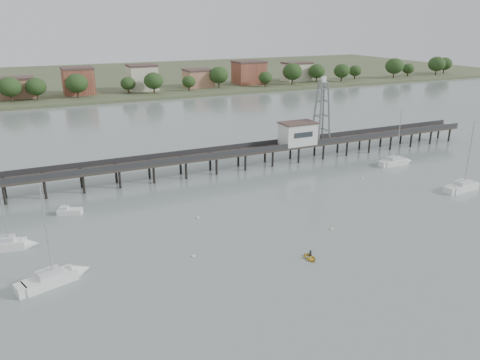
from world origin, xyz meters
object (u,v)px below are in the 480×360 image
object	(u,v)px
sailboat_e	(399,162)
yellow_dinghy	(310,259)
sailboat_d	(467,186)
sailboat_a	(61,276)
white_tender	(69,211)
pier	(198,157)
sailboat_b	(14,245)
lattice_tower	(322,112)

from	to	relation	value
sailboat_e	yellow_dinghy	bearing A→B (deg)	-144.70
sailboat_d	yellow_dinghy	world-z (taller)	sailboat_d
sailboat_a	sailboat_d	bearing A→B (deg)	-15.91
sailboat_e	yellow_dinghy	xyz separation A→B (m)	(-43.84, -29.89, -0.64)
sailboat_e	white_tender	xyz separation A→B (m)	(-73.04, 1.41, -0.15)
pier	yellow_dinghy	bearing A→B (deg)	-88.56
sailboat_b	yellow_dinghy	distance (m)	43.42
pier	sailboat_a	bearing A→B (deg)	-132.67
sailboat_d	white_tender	world-z (taller)	sailboat_d
white_tender	sailboat_a	bearing A→B (deg)	-76.49
sailboat_e	sailboat_d	world-z (taller)	sailboat_d
pier	white_tender	world-z (taller)	pier
pier	white_tender	xyz separation A→B (m)	(-28.12, -11.48, -3.30)
lattice_tower	sailboat_e	size ratio (longest dim) A/B	1.13
lattice_tower	yellow_dinghy	xyz separation A→B (m)	(-30.42, -42.78, -11.10)
sailboat_d	sailboat_b	size ratio (longest dim) A/B	1.24
sailboat_d	yellow_dinghy	size ratio (longest dim) A/B	5.74
sailboat_a	sailboat_b	bearing A→B (deg)	95.91
yellow_dinghy	sailboat_a	bearing A→B (deg)	169.04
lattice_tower	sailboat_e	xyz separation A→B (m)	(13.42, -12.90, -10.46)
lattice_tower	yellow_dinghy	bearing A→B (deg)	-125.42
lattice_tower	sailboat_e	world-z (taller)	lattice_tower
sailboat_b	sailboat_a	bearing A→B (deg)	-55.04
sailboat_d	sailboat_b	xyz separation A→B (m)	(-82.15, 9.95, 0.01)
pier	yellow_dinghy	distance (m)	42.96
white_tender	sailboat_e	bearing A→B (deg)	20.71
sailboat_a	sailboat_b	xyz separation A→B (m)	(-5.44, 12.41, 0.01)
sailboat_b	sailboat_d	bearing A→B (deg)	4.39
sailboat_a	sailboat_b	size ratio (longest dim) A/B	1.20
pier	sailboat_a	xyz separation A→B (m)	(-31.41, -34.08, -3.16)
sailboat_d	yellow_dinghy	bearing A→B (deg)	-169.30
lattice_tower	white_tender	distance (m)	61.63
sailboat_e	sailboat_a	xyz separation A→B (m)	(-76.34, -21.18, -0.00)
lattice_tower	yellow_dinghy	world-z (taller)	lattice_tower
sailboat_e	lattice_tower	bearing A→B (deg)	137.16
sailboat_e	sailboat_b	bearing A→B (deg)	-172.86
sailboat_e	pier	bearing A→B (deg)	165.00
pier	sailboat_d	bearing A→B (deg)	-34.92
lattice_tower	sailboat_d	world-z (taller)	lattice_tower
pier	lattice_tower	xyz separation A→B (m)	(31.50, 0.00, 7.31)
sailboat_e	yellow_dinghy	size ratio (longest dim) A/B	5.34
pier	white_tender	distance (m)	30.55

